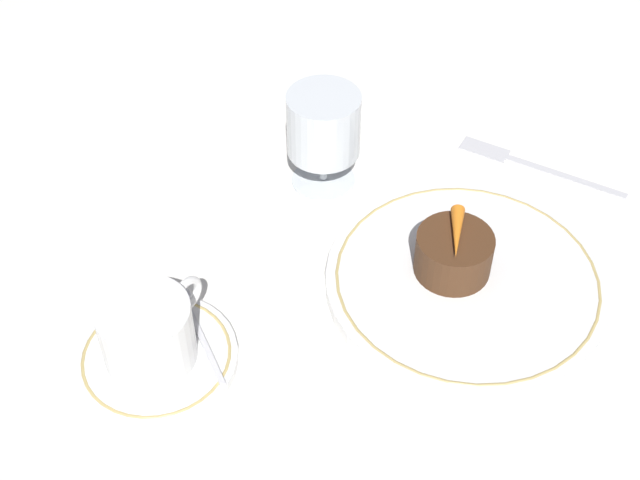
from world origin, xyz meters
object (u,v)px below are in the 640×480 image
at_px(dinner_plate, 467,280).
at_px(fork, 523,162).
at_px(coffee_cup, 147,331).
at_px(wine_glass, 324,130).
at_px(dessert_cake, 454,253).

height_order(dinner_plate, fork, dinner_plate).
bearing_deg(coffee_cup, dinner_plate, -36.20).
relative_size(wine_glass, dessert_cake, 1.53).
xyz_separation_m(dinner_plate, coffee_cup, (-0.23, 0.17, 0.03)).
distance_m(wine_glass, dessert_cake, 0.18).
xyz_separation_m(coffee_cup, dessert_cake, (0.23, -0.15, -0.01)).
relative_size(coffee_cup, fork, 0.58).
bearing_deg(wine_glass, dinner_plate, -101.40).
bearing_deg(dinner_plate, wine_glass, 78.60).
distance_m(dinner_plate, coffee_cup, 0.29).
relative_size(fork, dessert_cake, 2.57).
xyz_separation_m(coffee_cup, fork, (0.41, -0.13, -0.04)).
distance_m(dinner_plate, fork, 0.19).
height_order(wine_glass, fork, wine_glass).
relative_size(coffee_cup, wine_glass, 0.98).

